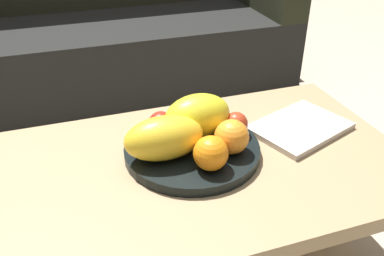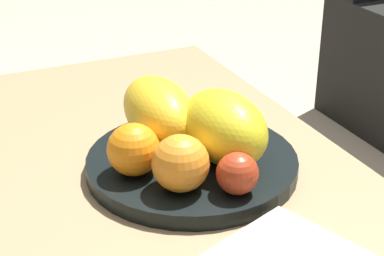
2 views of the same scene
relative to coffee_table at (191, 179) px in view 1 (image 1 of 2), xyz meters
name	(u,v)px [view 1 (image 1 of 2)]	position (x,y,z in m)	size (l,w,h in m)	color
coffee_table	(191,179)	(0.00, 0.00, 0.00)	(1.06, 0.60, 0.40)	#9E835D
couch	(116,35)	(0.03, 1.29, -0.05)	(1.70, 0.70, 0.90)	black
fruit_bowl	(192,150)	(0.02, 0.04, 0.06)	(0.33, 0.33, 0.03)	black
melon_large_front	(198,116)	(0.05, 0.08, 0.13)	(0.17, 0.11, 0.11)	yellow
melon_smaller_beside	(164,138)	(-0.06, 0.01, 0.12)	(0.19, 0.10, 0.10)	yellow
orange_front	(232,137)	(0.10, -0.02, 0.11)	(0.08, 0.08, 0.08)	orange
orange_left	(211,153)	(0.03, -0.06, 0.11)	(0.08, 0.08, 0.08)	orange
apple_front	(236,124)	(0.14, 0.05, 0.10)	(0.06, 0.06, 0.06)	#AF371C
apple_left	(161,124)	(-0.04, 0.11, 0.10)	(0.07, 0.07, 0.07)	red
banana_bunch	(185,128)	(0.01, 0.07, 0.10)	(0.18, 0.06, 0.06)	yellow
magazine	(300,127)	(0.33, 0.05, 0.05)	(0.25, 0.18, 0.02)	beige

